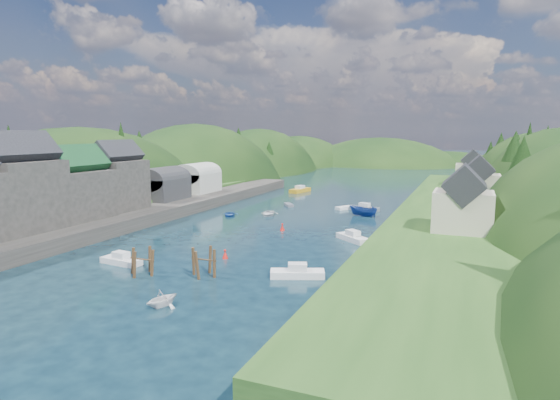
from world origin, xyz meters
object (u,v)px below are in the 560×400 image
at_px(piling_cluster_near, 142,264).
at_px(channel_buoy_near, 225,254).
at_px(piling_cluster_far, 204,265).
at_px(channel_buoy_far, 282,227).

height_order(piling_cluster_near, channel_buoy_near, piling_cluster_near).
distance_m(piling_cluster_near, channel_buoy_near, 10.04).
relative_size(piling_cluster_near, channel_buoy_near, 3.04).
xyz_separation_m(piling_cluster_near, channel_buoy_near, (4.91, 8.73, -0.62)).
distance_m(piling_cluster_far, channel_buoy_near, 6.93).
bearing_deg(channel_buoy_near, channel_buoy_far, 88.64).
xyz_separation_m(piling_cluster_far, channel_buoy_near, (-1.27, 6.77, -0.72)).
bearing_deg(channel_buoy_far, piling_cluster_near, -101.69).
bearing_deg(piling_cluster_near, channel_buoy_far, 78.31).
distance_m(piling_cluster_far, channel_buoy_far, 23.75).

